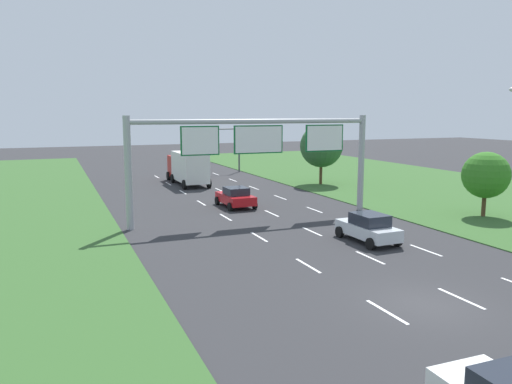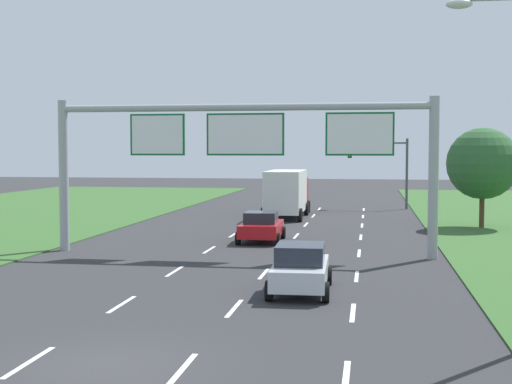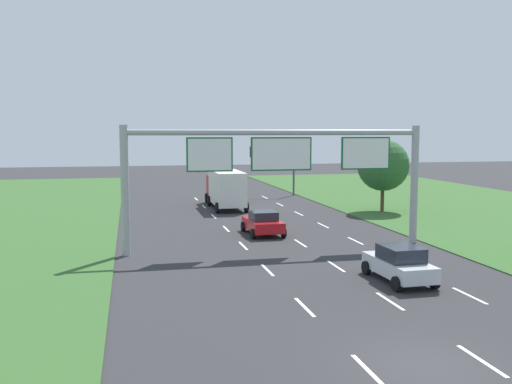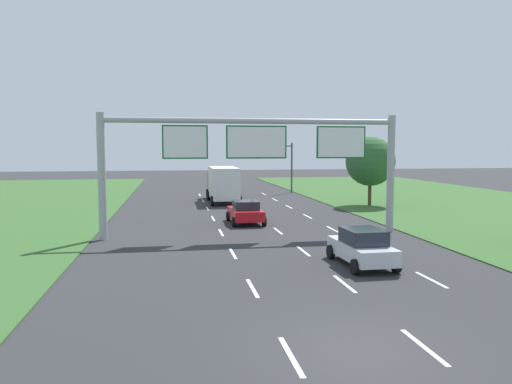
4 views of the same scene
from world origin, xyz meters
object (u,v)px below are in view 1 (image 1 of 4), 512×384
car_lead_silver (236,197)px  car_near_red (368,228)px  roadside_tree_far (321,146)px  box_truck (188,167)px  sign_gantry (259,146)px  roadside_tree_mid (486,175)px  traffic_light_mast (224,141)px

car_lead_silver → car_near_red: bearing=-77.0°
car_near_red → roadside_tree_far: (8.88, 20.86, 3.07)m
box_truck → sign_gantry: size_ratio=0.48×
box_truck → roadside_tree_mid: bearing=-57.8°
car_near_red → roadside_tree_mid: roadside_tree_mid is taller
roadside_tree_mid → roadside_tree_far: bearing=97.9°
box_truck → roadside_tree_mid: (14.87, -23.55, 1.16)m
roadside_tree_mid → car_lead_silver: bearing=145.6°
car_near_red → sign_gantry: (-3.23, 8.10, 4.12)m
car_lead_silver → box_truck: box_truck is taller
roadside_tree_mid → roadside_tree_far: (-2.53, 18.20, 0.96)m
car_near_red → car_lead_silver: car_near_red is taller
car_near_red → car_lead_silver: bearing=102.8°
sign_gantry → roadside_tree_far: 17.62m
roadside_tree_far → car_near_red: bearing=-113.1°
car_lead_silver → roadside_tree_far: (12.12, 8.15, 3.12)m
traffic_light_mast → roadside_tree_far: size_ratio=0.93×
traffic_light_mast → box_truck: bearing=-129.4°
car_near_red → box_truck: (-3.46, 26.21, 0.95)m
traffic_light_mast → roadside_tree_mid: (8.22, -31.65, -0.94)m
car_lead_silver → traffic_light_mast: 22.75m
roadside_tree_mid → car_near_red: bearing=-166.9°
box_truck → roadside_tree_far: (12.34, -5.35, 2.12)m
sign_gantry → car_lead_silver: bearing=90.2°
car_lead_silver → roadside_tree_mid: (14.66, -10.05, 2.16)m
car_near_red → traffic_light_mast: size_ratio=0.73×
traffic_light_mast → car_near_red: bearing=-95.3°
car_lead_silver → box_truck: bearing=89.6°
roadside_tree_far → box_truck: bearing=156.6°
car_lead_silver → roadside_tree_mid: 17.90m
car_near_red → roadside_tree_far: size_ratio=0.68×
box_truck → traffic_light_mast: bearing=50.5°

